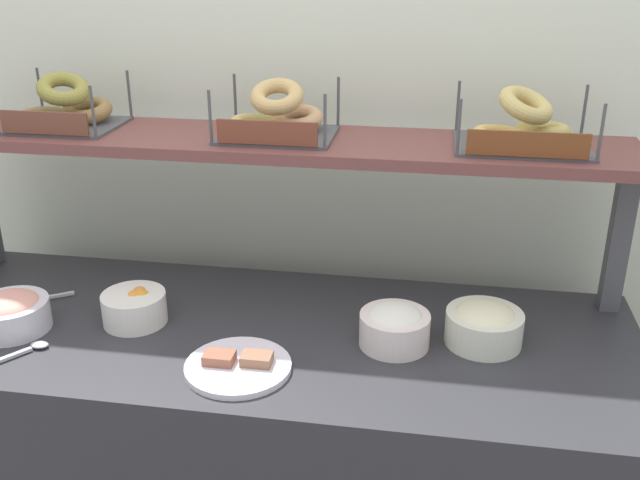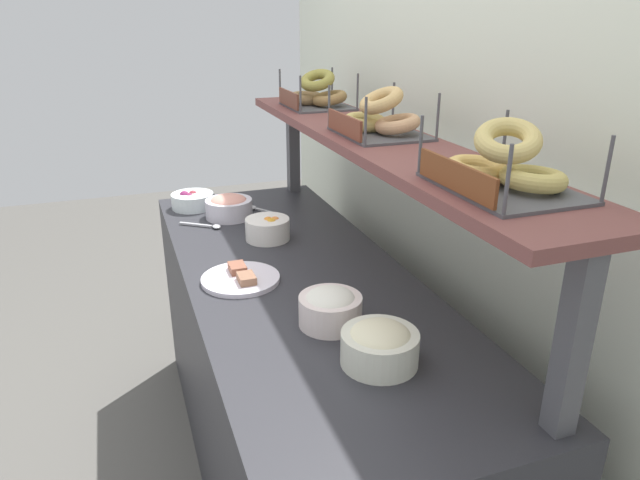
# 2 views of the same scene
# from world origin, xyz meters

# --- Properties ---
(ground_plane) EXTENTS (8.00, 8.00, 0.00)m
(ground_plane) POSITION_xyz_m (0.00, 0.00, 0.00)
(ground_plane) COLOR #595651
(back_wall) EXTENTS (3.11, 0.06, 2.40)m
(back_wall) POSITION_xyz_m (0.00, 0.55, 1.20)
(back_wall) COLOR silver
(back_wall) RESTS_ON ground_plane
(deli_counter) EXTENTS (1.91, 0.70, 0.85)m
(deli_counter) POSITION_xyz_m (0.00, 0.00, 0.42)
(deli_counter) COLOR #2D2D33
(deli_counter) RESTS_ON ground_plane
(shelf_riser_left) EXTENTS (0.05, 0.05, 0.40)m
(shelf_riser_left) POSITION_xyz_m (-0.90, 0.27, 1.05)
(shelf_riser_left) COLOR #4C4C51
(shelf_riser_left) RESTS_ON deli_counter
(shelf_riser_right) EXTENTS (0.05, 0.05, 0.40)m
(shelf_riser_right) POSITION_xyz_m (0.90, 0.27, 1.05)
(shelf_riser_right) COLOR #4C4C51
(shelf_riser_right) RESTS_ON deli_counter
(upper_shelf) EXTENTS (1.87, 0.32, 0.03)m
(upper_shelf) POSITION_xyz_m (0.00, 0.27, 1.26)
(upper_shelf) COLOR brown
(upper_shelf) RESTS_ON shelf_riser_left
(bowl_potato_salad) EXTENTS (0.19, 0.19, 0.10)m
(bowl_potato_salad) POSITION_xyz_m (0.56, 0.03, 0.90)
(bowl_potato_salad) COLOR silver
(bowl_potato_salad) RESTS_ON deli_counter
(bowl_beet_salad) EXTENTS (0.18, 0.18, 0.08)m
(bowl_beet_salad) POSITION_xyz_m (-0.79, -0.22, 0.88)
(bowl_beet_salad) COLOR white
(bowl_beet_salad) RESTS_ON deli_counter
(bowl_fruit_salad) EXTENTS (0.16, 0.16, 0.09)m
(bowl_fruit_salad) POSITION_xyz_m (-0.32, -0.01, 0.89)
(bowl_fruit_salad) COLOR white
(bowl_fruit_salad) RESTS_ON deli_counter
(bowl_cream_cheese) EXTENTS (0.17, 0.17, 0.10)m
(bowl_cream_cheese) POSITION_xyz_m (0.35, -0.01, 0.90)
(bowl_cream_cheese) COLOR white
(bowl_cream_cheese) RESTS_ON deli_counter
(bowl_lox_spread) EXTENTS (0.19, 0.19, 0.10)m
(bowl_lox_spread) POSITION_xyz_m (-0.61, -0.10, 0.90)
(bowl_lox_spread) COLOR silver
(bowl_lox_spread) RESTS_ON deli_counter
(serving_plate_white) EXTENTS (0.25, 0.25, 0.04)m
(serving_plate_white) POSITION_xyz_m (-0.00, -0.18, 0.86)
(serving_plate_white) COLOR white
(serving_plate_white) RESTS_ON deli_counter
(serving_spoon_near_plate) EXTENTS (0.16, 0.11, 0.01)m
(serving_spoon_near_plate) POSITION_xyz_m (-0.65, 0.04, 0.86)
(serving_spoon_near_plate) COLOR #B7B7BC
(serving_spoon_near_plate) RESTS_ON deli_counter
(serving_spoon_by_edge) EXTENTS (0.12, 0.15, 0.01)m
(serving_spoon_by_edge) POSITION_xyz_m (-0.52, -0.20, 0.86)
(serving_spoon_by_edge) COLOR #B7B7BC
(serving_spoon_by_edge) RESTS_ON deli_counter
(bagel_basket_everything) EXTENTS (0.29, 0.24, 0.15)m
(bagel_basket_everything) POSITION_xyz_m (-0.60, 0.28, 1.33)
(bagel_basket_everything) COLOR #4C4C51
(bagel_basket_everything) RESTS_ON upper_shelf
(bagel_basket_sesame) EXTENTS (0.30, 0.25, 0.15)m
(bagel_basket_sesame) POSITION_xyz_m (-0.00, 0.28, 1.33)
(bagel_basket_sesame) COLOR #4C4C51
(bagel_basket_sesame) RESTS_ON upper_shelf
(bagel_basket_plain) EXTENTS (0.33, 0.25, 0.15)m
(bagel_basket_plain) POSITION_xyz_m (0.63, 0.27, 1.33)
(bagel_basket_plain) COLOR #4C4C51
(bagel_basket_plain) RESTS_ON upper_shelf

